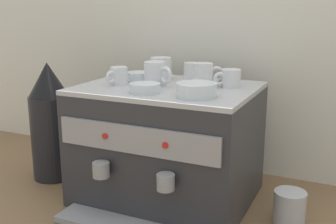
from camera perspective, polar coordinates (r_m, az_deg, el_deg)
name	(u,v)px	position (r m, az deg, el deg)	size (l,w,h in m)	color
ground_plane	(168,196)	(1.62, 0.00, -11.35)	(4.00, 4.00, 0.00)	brown
tiled_backsplash_wall	(205,49)	(1.82, 5.10, 8.61)	(2.80, 0.03, 1.05)	silver
espresso_machine	(167,143)	(1.54, -0.07, -4.31)	(0.61, 0.58, 0.43)	#2D2D33
ceramic_cup_0	(118,76)	(1.52, -6.83, 4.94)	(0.06, 0.10, 0.06)	white
ceramic_cup_1	(193,72)	(1.60, 3.42, 5.55)	(0.09, 0.06, 0.07)	white
ceramic_cup_2	(230,78)	(1.48, 8.45, 4.60)	(0.09, 0.08, 0.06)	white
ceramic_cup_3	(161,68)	(1.64, -1.01, 6.06)	(0.10, 0.11, 0.08)	white
ceramic_cup_4	(204,75)	(1.47, 5.00, 5.06)	(0.10, 0.08, 0.08)	white
ceramic_cup_5	(155,74)	(1.50, -1.73, 5.27)	(0.12, 0.08, 0.08)	white
ceramic_bowl_0	(145,88)	(1.37, -3.19, 3.26)	(0.10, 0.10, 0.03)	silver
ceramic_bowl_1	(196,90)	(1.31, 3.91, 3.01)	(0.13, 0.13, 0.04)	silver
ceramic_bowl_2	(139,77)	(1.59, -4.02, 4.83)	(0.09, 0.09, 0.03)	silver
coffee_grinder	(51,122)	(1.78, -15.73, -1.30)	(0.17, 0.17, 0.49)	black
milk_pitcher	(289,207)	(1.47, 16.28, -12.40)	(0.11, 0.11, 0.11)	#B7B7BC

